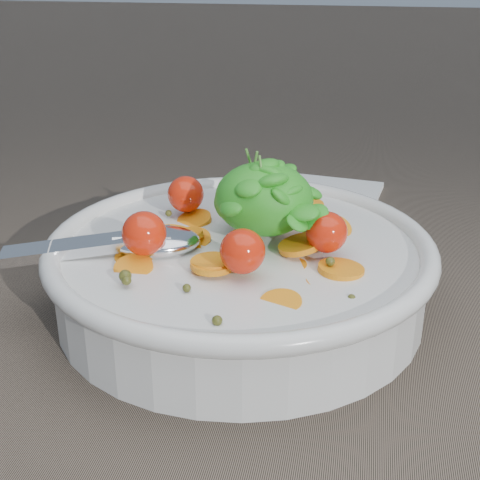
# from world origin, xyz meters

# --- Properties ---
(ground) EXTENTS (6.00, 6.00, 0.00)m
(ground) POSITION_xyz_m (0.00, 0.00, 0.00)
(ground) COLOR #6A5B4C
(ground) RESTS_ON ground
(bowl) EXTENTS (0.33, 0.30, 0.13)m
(bowl) POSITION_xyz_m (-0.03, -0.02, 0.04)
(bowl) COLOR silver
(bowl) RESTS_ON ground
(napkin) EXTENTS (0.19, 0.17, 0.01)m
(napkin) POSITION_xyz_m (-0.01, 0.24, 0.00)
(napkin) COLOR white
(napkin) RESTS_ON ground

